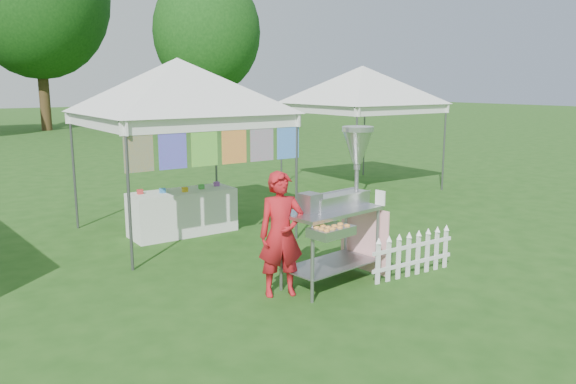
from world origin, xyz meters
TOP-DOWN VIEW (x-y plane):
  - ground at (0.00, 0.00)m, footprint 120.00×120.00m
  - canopy_main at (0.00, 3.49)m, footprint 4.24×4.24m
  - canopy_right at (5.50, 5.00)m, footprint 4.24×4.24m
  - tree_right at (10.00, 22.00)m, footprint 5.60×5.60m
  - donut_cart at (0.71, 0.06)m, footprint 1.46×1.16m
  - vendor at (-0.23, 0.12)m, footprint 0.66×0.54m
  - picket_fence at (1.64, -0.33)m, footprint 1.44×0.09m
  - display_table at (-0.01, 3.48)m, footprint 1.80×0.70m

SIDE VIEW (x-z plane):
  - ground at x=0.00m, z-range 0.00..0.00m
  - picket_fence at x=1.64m, z-range 0.01..0.57m
  - display_table at x=-0.01m, z-range 0.00..0.76m
  - vendor at x=-0.23m, z-range 0.00..1.55m
  - donut_cart at x=0.71m, z-range 0.18..2.21m
  - canopy_main at x=0.00m, z-range 1.26..4.71m
  - canopy_right at x=5.50m, z-range 1.27..4.72m
  - tree_right at x=10.00m, z-range 0.97..9.39m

